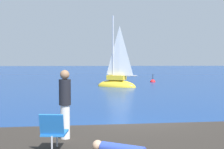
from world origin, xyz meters
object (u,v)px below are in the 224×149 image
(person_standing, at_px, (65,102))
(marker_buoy, at_px, (153,82))
(beach_chair, at_px, (53,130))
(sailboat_near, at_px, (117,83))

(person_standing, height_order, marker_buoy, person_standing)
(beach_chair, bearing_deg, sailboat_near, -1.93)
(beach_chair, xyz_separation_m, marker_buoy, (6.84, 25.53, -1.15))
(sailboat_near, height_order, person_standing, sailboat_near)
(sailboat_near, relative_size, beach_chair, 8.66)
(sailboat_near, relative_size, marker_buoy, 6.11)
(sailboat_near, xyz_separation_m, beach_chair, (-2.68, -20.58, 0.79))
(beach_chair, bearing_deg, marker_buoy, -9.51)
(person_standing, relative_size, marker_buoy, 1.43)
(person_standing, relative_size, beach_chair, 2.03)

